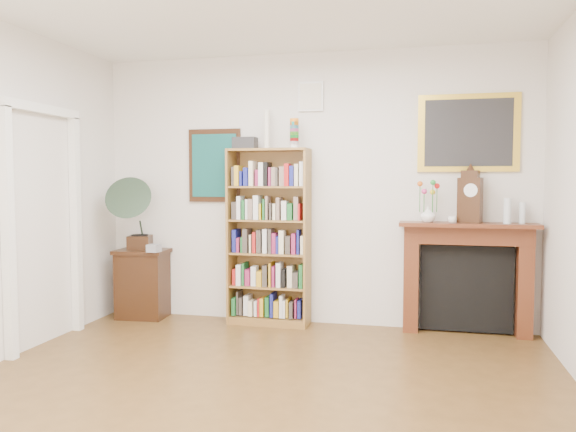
{
  "coord_description": "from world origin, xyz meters",
  "views": [
    {
      "loc": [
        1.09,
        -3.23,
        1.49
      ],
      "look_at": [
        -0.04,
        1.6,
        1.18
      ],
      "focal_mm": 35.0,
      "sensor_mm": 36.0,
      "label": 1
    }
  ],
  "objects_px": {
    "mantel_clock": "(470,198)",
    "cd_stack": "(154,248)",
    "gramophone": "(133,209)",
    "bookshelf": "(269,227)",
    "side_cabinet": "(143,284)",
    "flower_vase": "(428,214)",
    "fireplace": "(467,269)",
    "teacup": "(452,220)",
    "bottle_right": "(522,213)",
    "bottle_left": "(507,211)"
  },
  "relations": [
    {
      "from": "bottle_left",
      "to": "bottle_right",
      "type": "height_order",
      "value": "bottle_left"
    },
    {
      "from": "side_cabinet",
      "to": "teacup",
      "type": "relative_size",
      "value": 9.02
    },
    {
      "from": "flower_vase",
      "to": "bookshelf",
      "type": "bearing_deg",
      "value": -179.67
    },
    {
      "from": "bottle_left",
      "to": "bottle_right",
      "type": "xyz_separation_m",
      "value": [
        0.14,
        0.06,
        -0.02
      ]
    },
    {
      "from": "teacup",
      "to": "flower_vase",
      "type": "bearing_deg",
      "value": 163.73
    },
    {
      "from": "flower_vase",
      "to": "bottle_left",
      "type": "xyz_separation_m",
      "value": [
        0.72,
        -0.01,
        0.04
      ]
    },
    {
      "from": "mantel_clock",
      "to": "bottle_left",
      "type": "distance_m",
      "value": 0.36
    },
    {
      "from": "bookshelf",
      "to": "side_cabinet",
      "type": "relative_size",
      "value": 2.81
    },
    {
      "from": "gramophone",
      "to": "fireplace",
      "type": "bearing_deg",
      "value": -12.17
    },
    {
      "from": "bookshelf",
      "to": "cd_stack",
      "type": "distance_m",
      "value": 1.23
    },
    {
      "from": "flower_vase",
      "to": "teacup",
      "type": "distance_m",
      "value": 0.23
    },
    {
      "from": "mantel_clock",
      "to": "side_cabinet",
      "type": "bearing_deg",
      "value": -158.8
    },
    {
      "from": "gramophone",
      "to": "bookshelf",
      "type": "bearing_deg",
      "value": -10.88
    },
    {
      "from": "teacup",
      "to": "fireplace",
      "type": "bearing_deg",
      "value": 40.34
    },
    {
      "from": "gramophone",
      "to": "bottle_right",
      "type": "relative_size",
      "value": 3.91
    },
    {
      "from": "gramophone",
      "to": "mantel_clock",
      "type": "xyz_separation_m",
      "value": [
        3.44,
        0.13,
        0.14
      ]
    },
    {
      "from": "cd_stack",
      "to": "flower_vase",
      "type": "distance_m",
      "value": 2.82
    },
    {
      "from": "side_cabinet",
      "to": "flower_vase",
      "type": "distance_m",
      "value": 3.1
    },
    {
      "from": "cd_stack",
      "to": "teacup",
      "type": "bearing_deg",
      "value": 2.8
    },
    {
      "from": "flower_vase",
      "to": "bottle_right",
      "type": "bearing_deg",
      "value": 3.02
    },
    {
      "from": "fireplace",
      "to": "bottle_right",
      "type": "height_order",
      "value": "bottle_right"
    },
    {
      "from": "bookshelf",
      "to": "flower_vase",
      "type": "relative_size",
      "value": 13.82
    },
    {
      "from": "bookshelf",
      "to": "cd_stack",
      "type": "relative_size",
      "value": 17.41
    },
    {
      "from": "side_cabinet",
      "to": "flower_vase",
      "type": "relative_size",
      "value": 4.91
    },
    {
      "from": "side_cabinet",
      "to": "flower_vase",
      "type": "height_order",
      "value": "flower_vase"
    },
    {
      "from": "teacup",
      "to": "gramophone",
      "type": "bearing_deg",
      "value": -178.99
    },
    {
      "from": "cd_stack",
      "to": "bottle_left",
      "type": "bearing_deg",
      "value": 3.22
    },
    {
      "from": "teacup",
      "to": "mantel_clock",
      "type": "bearing_deg",
      "value": 23.0
    },
    {
      "from": "flower_vase",
      "to": "bottle_left",
      "type": "bearing_deg",
      "value": -1.18
    },
    {
      "from": "gramophone",
      "to": "cd_stack",
      "type": "bearing_deg",
      "value": -33.17
    },
    {
      "from": "cd_stack",
      "to": "bottle_left",
      "type": "height_order",
      "value": "bottle_left"
    },
    {
      "from": "flower_vase",
      "to": "bottle_left",
      "type": "relative_size",
      "value": 0.63
    },
    {
      "from": "bottle_right",
      "to": "bookshelf",
      "type": "bearing_deg",
      "value": -178.72
    },
    {
      "from": "fireplace",
      "to": "flower_vase",
      "type": "relative_size",
      "value": 8.54
    },
    {
      "from": "mantel_clock",
      "to": "bottle_right",
      "type": "height_order",
      "value": "mantel_clock"
    },
    {
      "from": "bookshelf",
      "to": "teacup",
      "type": "distance_m",
      "value": 1.82
    },
    {
      "from": "cd_stack",
      "to": "gramophone",
      "type": "bearing_deg",
      "value": 162.11
    },
    {
      "from": "side_cabinet",
      "to": "gramophone",
      "type": "relative_size",
      "value": 0.95
    },
    {
      "from": "bottle_left",
      "to": "flower_vase",
      "type": "bearing_deg",
      "value": 178.82
    },
    {
      "from": "cd_stack",
      "to": "bottle_right",
      "type": "relative_size",
      "value": 0.6
    },
    {
      "from": "gramophone",
      "to": "mantel_clock",
      "type": "height_order",
      "value": "mantel_clock"
    },
    {
      "from": "cd_stack",
      "to": "flower_vase",
      "type": "xyz_separation_m",
      "value": [
        2.78,
        0.21,
        0.38
      ]
    },
    {
      "from": "bottle_left",
      "to": "bookshelf",
      "type": "bearing_deg",
      "value": 179.86
    },
    {
      "from": "cd_stack",
      "to": "bottle_left",
      "type": "distance_m",
      "value": 3.53
    },
    {
      "from": "gramophone",
      "to": "flower_vase",
      "type": "xyz_separation_m",
      "value": [
        3.06,
        0.12,
        -0.02
      ]
    },
    {
      "from": "fireplace",
      "to": "mantel_clock",
      "type": "bearing_deg",
      "value": -78.43
    },
    {
      "from": "gramophone",
      "to": "bottle_left",
      "type": "bearing_deg",
      "value": -13.65
    },
    {
      "from": "cd_stack",
      "to": "bookshelf",
      "type": "bearing_deg",
      "value": 9.65
    },
    {
      "from": "mantel_clock",
      "to": "cd_stack",
      "type": "bearing_deg",
      "value": -155.94
    },
    {
      "from": "gramophone",
      "to": "side_cabinet",
      "type": "bearing_deg",
      "value": 31.77
    }
  ]
}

